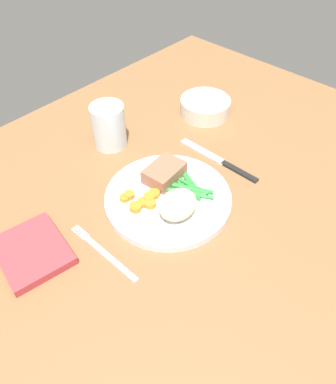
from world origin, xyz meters
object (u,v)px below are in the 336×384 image
(water_glass, at_px, (109,129))
(salad_bowl, at_px, (205,106))
(dinner_plate, at_px, (168,198))
(fork, at_px, (104,253))
(knife, at_px, (220,161))
(meat_portion, at_px, (165,172))
(napkin, at_px, (32,251))

(water_glass, xyz_separation_m, salad_bowl, (0.24, -0.08, -0.02))
(dinner_plate, distance_m, water_glass, 0.23)
(fork, distance_m, knife, 0.33)
(fork, bearing_deg, meat_portion, 15.24)
(dinner_plate, distance_m, meat_portion, 0.06)
(meat_portion, relative_size, knife, 0.39)
(water_glass, relative_size, salad_bowl, 0.81)
(water_glass, distance_m, napkin, 0.33)
(salad_bowl, xyz_separation_m, napkin, (-0.54, -0.05, -0.01))
(meat_portion, bearing_deg, fork, -168.32)
(salad_bowl, distance_m, napkin, 0.54)
(meat_portion, distance_m, fork, 0.21)
(dinner_plate, relative_size, meat_portion, 3.08)
(knife, relative_size, salad_bowl, 1.64)
(meat_portion, relative_size, water_glass, 0.80)
(salad_bowl, bearing_deg, dinner_plate, -154.33)
(fork, height_order, knife, knife)
(fork, xyz_separation_m, water_glass, (0.21, 0.22, 0.04))
(salad_bowl, bearing_deg, napkin, -174.59)
(dinner_plate, bearing_deg, knife, -0.99)
(meat_portion, distance_m, napkin, 0.29)
(dinner_plate, height_order, meat_portion, meat_portion)
(knife, relative_size, water_glass, 2.04)
(dinner_plate, xyz_separation_m, fork, (-0.17, -0.00, -0.01))
(knife, height_order, water_glass, water_glass)
(meat_portion, height_order, water_glass, water_glass)
(dinner_plate, xyz_separation_m, salad_bowl, (0.29, 0.14, 0.01))
(meat_portion, bearing_deg, dinner_plate, -130.60)
(water_glass, bearing_deg, dinner_plate, -101.53)
(meat_portion, distance_m, water_glass, 0.18)
(dinner_plate, height_order, water_glass, water_glass)
(water_glass, xyz_separation_m, napkin, (-0.30, -0.13, -0.03))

